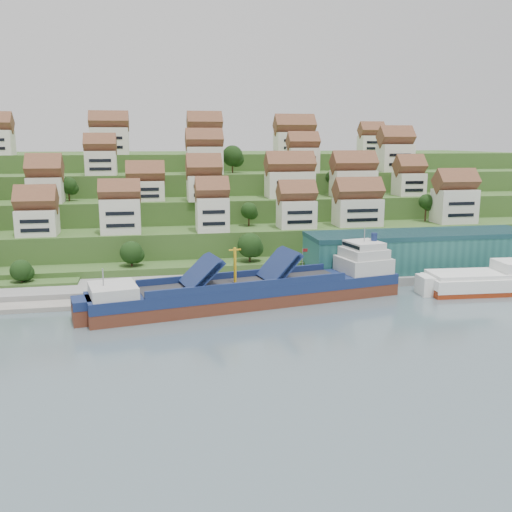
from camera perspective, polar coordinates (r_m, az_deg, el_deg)
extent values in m
plane|color=slate|center=(127.25, -2.03, -4.89)|extent=(300.00, 300.00, 0.00)
cube|color=gray|center=(145.26, 4.87, -2.40)|extent=(180.00, 14.00, 2.20)
cube|color=#2D4C1E|center=(210.25, -5.65, 2.16)|extent=(260.00, 128.00, 4.00)
cube|color=#2D4C1E|center=(214.64, -5.79, 3.29)|extent=(260.00, 118.00, 11.00)
cube|color=#2D4C1E|center=(222.09, -5.99, 4.48)|extent=(260.00, 102.00, 18.00)
cube|color=#2D4C1E|center=(229.62, -6.18, 5.58)|extent=(260.00, 86.00, 25.00)
cube|color=#2D4C1E|center=(238.27, -6.38, 6.51)|extent=(260.00, 68.00, 31.00)
cube|color=silver|center=(162.98, -21.00, 3.17)|extent=(10.26, 8.57, 6.90)
cube|color=silver|center=(159.16, -13.38, 3.91)|extent=(10.59, 7.03, 9.45)
cube|color=silver|center=(159.10, -4.40, 4.17)|extent=(8.77, 7.62, 9.42)
cube|color=silver|center=(165.51, 4.06, 4.20)|extent=(10.38, 7.73, 7.93)
cube|color=silver|center=(172.19, 10.11, 4.35)|extent=(13.40, 8.26, 7.99)
cube|color=silver|center=(185.41, 19.21, 4.74)|extent=(12.00, 8.31, 10.24)
cube|color=silver|center=(177.79, -20.26, 6.21)|extent=(9.66, 8.98, 7.40)
cube|color=silver|center=(176.63, -10.95, 6.44)|extent=(10.95, 7.90, 5.93)
cube|color=silver|center=(173.47, -5.21, 6.78)|extent=(10.02, 8.56, 7.56)
cube|color=silver|center=(182.94, 3.38, 7.15)|extent=(14.77, 8.36, 8.21)
cube|color=silver|center=(187.66, 9.68, 7.15)|extent=(13.63, 8.18, 8.43)
cube|color=silver|center=(196.21, 15.03, 6.94)|extent=(8.94, 8.04, 7.31)
cube|color=silver|center=(190.05, -15.24, 8.96)|extent=(9.59, 7.30, 7.60)
cube|color=silver|center=(189.94, -5.17, 9.49)|extent=(11.53, 7.79, 8.83)
cube|color=silver|center=(197.28, 4.69, 9.51)|extent=(10.15, 7.14, 8.40)
cube|color=silver|center=(210.68, 13.72, 9.51)|extent=(11.40, 8.47, 9.53)
cube|color=silver|center=(208.34, -14.41, 11.06)|extent=(12.84, 7.51, 9.21)
cube|color=silver|center=(208.68, -5.13, 11.32)|extent=(11.83, 8.15, 8.84)
cube|color=silver|center=(217.97, 3.86, 11.21)|extent=(14.40, 8.73, 7.82)
cube|color=silver|center=(231.00, 11.45, 10.88)|extent=(9.32, 7.05, 6.68)
ellipsoid|color=#193712|center=(151.64, -0.63, 1.08)|extent=(6.61, 6.61, 6.61)
ellipsoid|color=#193712|center=(149.71, -12.37, 0.35)|extent=(5.85, 5.85, 5.85)
ellipsoid|color=#193712|center=(185.60, 16.65, 5.24)|extent=(4.67, 4.67, 4.67)
ellipsoid|color=#193712|center=(168.15, -0.72, 4.57)|extent=(4.82, 4.82, 4.82)
ellipsoid|color=#193712|center=(190.56, 7.58, 7.80)|extent=(4.20, 4.20, 4.20)
ellipsoid|color=#193712|center=(183.24, -20.66, 6.32)|extent=(6.36, 6.36, 6.36)
ellipsoid|color=#193712|center=(180.60, -18.25, 6.71)|extent=(5.07, 5.07, 5.07)
ellipsoid|color=#193712|center=(196.11, -2.37, 9.98)|extent=(7.06, 7.06, 7.06)
ellipsoid|color=#193712|center=(203.88, 4.48, 9.84)|extent=(5.58, 5.58, 5.58)
ellipsoid|color=#193712|center=(202.60, 5.20, 9.35)|extent=(4.82, 4.82, 4.82)
ellipsoid|color=#193712|center=(146.02, -22.44, -1.34)|extent=(5.14, 5.14, 5.14)
cube|color=#225D57|center=(157.32, 16.01, 0.54)|extent=(60.00, 15.00, 10.00)
cylinder|color=gray|center=(138.89, 4.67, -0.88)|extent=(0.16, 0.16, 8.00)
cube|color=maroon|center=(138.33, 4.93, 0.58)|extent=(1.20, 0.05, 0.80)
cube|color=#5B2B1B|center=(127.20, -0.54, -4.42)|extent=(71.25, 23.79, 4.52)
cube|color=navy|center=(126.44, -0.55, -3.16)|extent=(71.27, 23.89, 2.35)
cube|color=beige|center=(118.83, -14.11, -3.35)|extent=(10.79, 11.80, 2.35)
cube|color=#262628|center=(125.53, -1.32, -2.72)|extent=(46.09, 17.47, 0.27)
cube|color=navy|center=(121.82, -5.71, -1.73)|extent=(8.51, 11.06, 6.25)
cube|color=navy|center=(127.78, 2.10, -1.06)|extent=(8.17, 11.00, 6.60)
cylinder|color=yellow|center=(124.02, -2.11, -1.02)|extent=(0.74, 0.74, 8.13)
cube|color=beige|center=(138.50, 10.68, -0.84)|extent=(12.57, 12.14, 3.61)
cube|color=beige|center=(137.92, 10.73, 0.33)|extent=(10.59, 10.74, 2.26)
cube|color=beige|center=(137.58, 10.76, 1.11)|extent=(8.62, 9.33, 1.63)
cylinder|color=navy|center=(138.74, 11.73, 1.88)|extent=(1.69, 1.69, 1.99)
cube|color=maroon|center=(147.90, 21.83, -3.17)|extent=(28.64, 11.97, 2.43)
cube|color=white|center=(147.42, 21.89, -2.39)|extent=(28.65, 12.07, 2.99)
cube|color=white|center=(147.01, 21.94, -1.68)|extent=(27.18, 10.86, 1.12)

